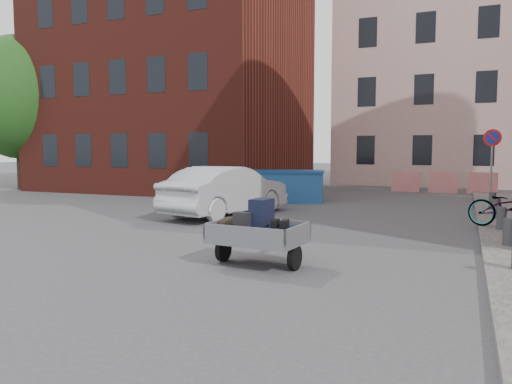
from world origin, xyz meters
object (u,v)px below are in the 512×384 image
at_px(trailer, 257,232).
at_px(dumpster, 286,186).
at_px(silver_car, 227,191).
at_px(bicycle, 510,207).

xyz_separation_m(trailer, dumpster, (-3.11, 10.41, 0.01)).
height_order(trailer, silver_car, silver_car).
height_order(trailer, bicycle, trailer).
relative_size(trailer, bicycle, 0.93).
relative_size(dumpster, bicycle, 1.60).
height_order(dumpster, bicycle, dumpster).
distance_m(trailer, silver_car, 6.74).
relative_size(trailer, dumpster, 0.58).
height_order(dumpster, silver_car, silver_car).
bearing_deg(bicycle, silver_car, 108.47).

